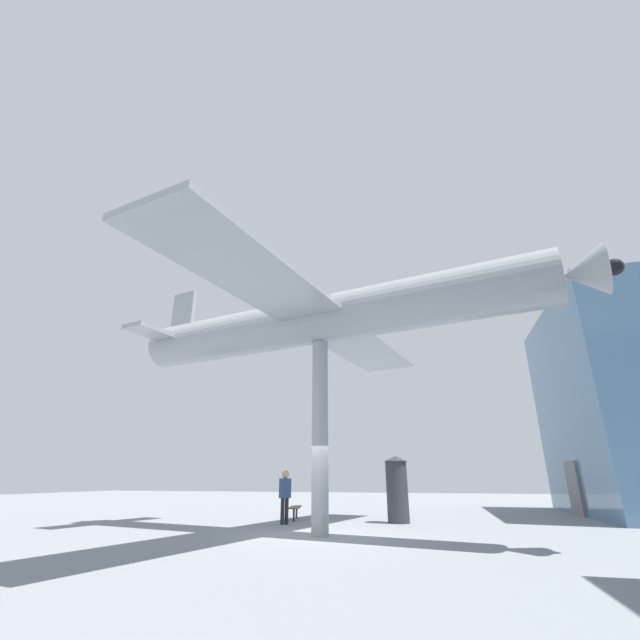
{
  "coord_description": "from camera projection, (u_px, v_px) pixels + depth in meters",
  "views": [
    {
      "loc": [
        13.26,
        3.49,
        1.58
      ],
      "look_at": [
        0.0,
        0.0,
        6.66
      ],
      "focal_mm": 24.0,
      "sensor_mm": 36.0,
      "label": 1
    }
  ],
  "objects": [
    {
      "name": "visitor_second",
      "position": [
        320.0,
        495.0,
        18.78
      ],
      "size": [
        0.43,
        0.28,
        1.58
      ],
      "rotation": [
        0.0,
        0.0,
        3.29
      ],
      "color": "#383842",
      "rests_on": "ground_plane"
    },
    {
      "name": "plaza_bench",
      "position": [
        295.0,
        508.0,
        17.3
      ],
      "size": [
        1.77,
        0.79,
        0.5
      ],
      "rotation": [
        0.0,
        0.0,
        0.23
      ],
      "color": "#846647",
      "rests_on": "ground_plane"
    },
    {
      "name": "info_kiosk",
      "position": [
        397.0,
        488.0,
        16.33
      ],
      "size": [
        0.94,
        0.94,
        2.39
      ],
      "color": "#333338",
      "rests_on": "ground_plane"
    },
    {
      "name": "support_pylon_central",
      "position": [
        320.0,
        432.0,
        13.33
      ],
      "size": [
        0.52,
        0.52,
        5.85
      ],
      "color": "#999EA3",
      "rests_on": "ground_plane"
    },
    {
      "name": "suspended_airplane",
      "position": [
        324.0,
        319.0,
        14.56
      ],
      "size": [
        15.22,
        15.85,
        3.11
      ],
      "rotation": [
        0.0,
        0.0,
        -0.22
      ],
      "color": "#93999E",
      "rests_on": "support_pylon_central"
    },
    {
      "name": "visitor_person",
      "position": [
        285.0,
        492.0,
        15.82
      ],
      "size": [
        0.45,
        0.42,
        1.84
      ],
      "rotation": [
        0.0,
        0.0,
        2.48
      ],
      "color": "#232328",
      "rests_on": "ground_plane"
    },
    {
      "name": "ground_plane",
      "position": [
        320.0,
        536.0,
        12.31
      ],
      "size": [
        80.0,
        80.0,
        0.0
      ],
      "primitive_type": "plane",
      "color": "gray"
    }
  ]
}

